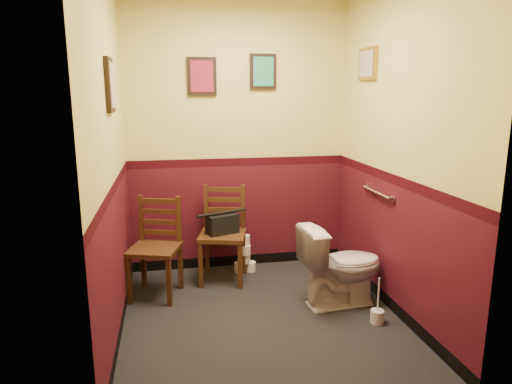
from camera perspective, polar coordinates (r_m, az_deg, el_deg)
floor at (r=3.86m, az=0.73°, el=-15.48°), size 2.20×2.40×0.00m
wall_back at (r=4.62m, az=-2.25°, el=6.74°), size 2.20×0.00×2.70m
wall_front at (r=2.29m, az=6.89°, el=0.93°), size 2.20×0.00×2.70m
wall_left at (r=3.39m, az=-17.75°, el=4.13°), size 0.00×2.40×2.70m
wall_right at (r=3.82m, az=17.24°, el=5.02°), size 0.00×2.40×2.70m
grab_bar at (r=4.09m, az=14.88°, el=-0.08°), size 0.05×0.56×0.06m
framed_print_back_a at (r=4.54m, az=-6.79°, el=14.15°), size 0.28×0.04×0.36m
framed_print_back_b at (r=4.62m, az=0.89°, el=14.82°), size 0.26×0.04×0.34m
framed_print_left at (r=3.46m, az=-17.77°, el=12.60°), size 0.04×0.30×0.38m
framed_print_right at (r=4.33m, az=13.77°, el=15.31°), size 0.04×0.34×0.28m
toilet at (r=4.02m, az=10.60°, el=-9.05°), size 0.74×0.46×0.70m
toilet_brush at (r=3.88m, az=14.91°, el=-14.71°), size 0.11×0.11×0.38m
chair_left at (r=4.20m, az=-12.40°, el=-6.79°), size 0.52×0.52×0.89m
chair_right at (r=4.44m, az=-4.14°, el=-5.24°), size 0.52×0.52×0.92m
handbag at (r=4.37m, az=-4.23°, el=-3.98°), size 0.33×0.24×0.22m
tp_stack at (r=4.70m, az=-1.38°, el=-8.04°), size 0.22×0.14×0.39m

